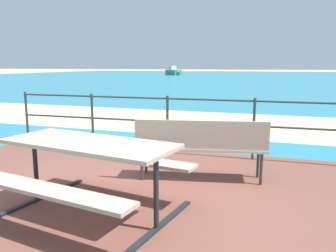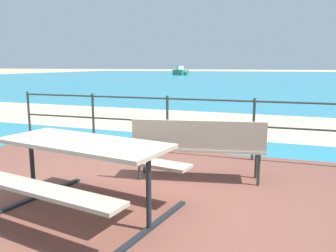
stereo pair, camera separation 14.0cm
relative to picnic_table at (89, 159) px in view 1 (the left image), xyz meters
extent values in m
plane|color=tan|center=(0.02, 0.31, -0.66)|extent=(240.00, 240.00, 0.00)
cube|color=brown|center=(0.02, 0.31, -0.63)|extent=(6.40, 5.20, 0.06)
cube|color=teal|center=(0.02, 40.31, -0.65)|extent=(90.00, 90.00, 0.01)
cube|color=beige|center=(0.02, 6.46, -0.65)|extent=(54.12, 6.16, 0.01)
cube|color=tan|center=(0.00, 0.00, 0.16)|extent=(1.92, 1.05, 0.04)
cube|color=tan|center=(-0.11, -0.58, -0.14)|extent=(1.83, 0.60, 0.04)
cube|color=tan|center=(0.11, 0.58, -0.14)|extent=(1.83, 0.60, 0.04)
cylinder|color=#1E2328|center=(-0.78, 0.15, -0.22)|extent=(0.06, 0.06, 0.76)
cube|color=#1E2328|center=(-0.78, 0.15, -0.58)|extent=(0.33, 1.43, 0.03)
cylinder|color=#1E2328|center=(0.78, -0.15, -0.22)|extent=(0.06, 0.06, 0.76)
cube|color=#1E2328|center=(0.78, -0.15, -0.58)|extent=(0.33, 1.43, 0.03)
cube|color=tan|center=(0.87, 1.45, -0.16)|extent=(1.78, 0.69, 0.04)
cube|color=tan|center=(0.90, 1.27, 0.05)|extent=(1.72, 0.35, 0.38)
cylinder|color=#2D3833|center=(1.62, 1.73, -0.38)|extent=(0.04, 0.04, 0.44)
cylinder|color=#2D3833|center=(1.67, 1.44, -0.38)|extent=(0.04, 0.04, 0.44)
cylinder|color=#2D3833|center=(0.07, 1.46, -0.38)|extent=(0.04, 0.04, 0.44)
cylinder|color=#2D3833|center=(0.12, 1.17, -0.38)|extent=(0.04, 0.04, 0.44)
cylinder|color=#2D3833|center=(-2.93, 2.66, -0.09)|extent=(0.04, 0.04, 1.02)
cylinder|color=#2D3833|center=(-1.45, 2.66, -0.09)|extent=(0.04, 0.04, 1.02)
cylinder|color=#2D3833|center=(0.02, 2.66, -0.09)|extent=(0.04, 0.04, 1.02)
cylinder|color=#2D3833|center=(1.50, 2.66, -0.09)|extent=(0.04, 0.04, 1.02)
cylinder|color=#2D3833|center=(0.02, 2.66, 0.37)|extent=(5.90, 0.03, 0.03)
cylinder|color=#2D3833|center=(0.02, 2.66, -0.04)|extent=(5.90, 0.03, 0.03)
cube|color=#338466|center=(-13.82, 51.10, -0.24)|extent=(3.02, 2.85, 0.82)
cube|color=silver|center=(-13.98, 51.24, 0.49)|extent=(1.26, 1.29, 0.64)
cone|color=#338466|center=(-12.54, 50.01, -0.24)|extent=(0.86, 0.89, 0.74)
camera|label=1|loc=(1.76, -3.00, 0.94)|focal=36.61mm
camera|label=2|loc=(1.89, -2.96, 0.94)|focal=36.61mm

